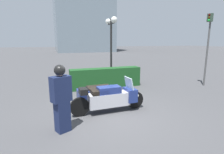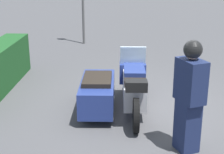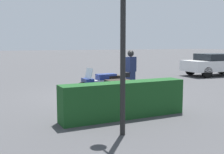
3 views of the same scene
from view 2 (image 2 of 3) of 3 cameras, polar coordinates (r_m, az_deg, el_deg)
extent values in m
plane|color=#424244|center=(7.09, 5.01, -5.25)|extent=(160.00, 160.00, 0.00)
cylinder|color=black|center=(7.86, 3.35, -0.40)|extent=(0.62, 0.11, 0.62)
cylinder|color=black|center=(6.03, 4.01, -6.39)|extent=(0.62, 0.11, 0.62)
cylinder|color=black|center=(6.79, -2.43, -4.07)|extent=(0.48, 0.11, 0.48)
cube|color=#B7B7BC|center=(6.89, 3.66, -1.98)|extent=(1.39, 0.45, 0.45)
cube|color=navy|center=(6.78, 3.71, 0.60)|extent=(0.76, 0.42, 0.24)
cube|color=black|center=(6.49, 3.82, -0.41)|extent=(0.56, 0.42, 0.12)
cube|color=navy|center=(7.60, 3.43, 0.70)|extent=(0.33, 0.58, 0.44)
cube|color=silver|center=(7.44, 3.51, 3.63)|extent=(0.12, 0.56, 0.40)
sphere|color=white|center=(7.86, 3.36, 0.78)|extent=(0.18, 0.18, 0.18)
cube|color=navy|center=(6.79, -2.41, -2.68)|extent=(1.57, 0.67, 0.50)
sphere|color=navy|center=(7.41, -2.11, -0.66)|extent=(0.47, 0.47, 0.47)
cube|color=black|center=(6.70, -2.45, -0.36)|extent=(0.87, 0.56, 0.09)
cube|color=black|center=(5.96, 4.06, -1.45)|extent=(0.25, 0.39, 0.18)
cube|color=#192347|center=(5.55, 12.39, -7.91)|extent=(0.43, 0.41, 0.83)
cube|color=#192347|center=(5.27, 12.94, -0.61)|extent=(0.56, 0.47, 0.66)
sphere|color=tan|center=(5.14, 13.28, 4.04)|extent=(0.22, 0.22, 0.22)
sphere|color=black|center=(5.13, 13.31, 4.47)|extent=(0.28, 0.28, 0.28)
camera|label=1|loc=(7.21, 52.14, 7.47)|focal=28.00mm
camera|label=3|loc=(14.75, -39.98, 11.17)|focal=45.00mm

